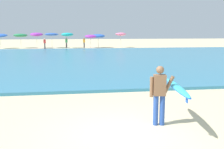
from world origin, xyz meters
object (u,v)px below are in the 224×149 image
(beach_umbrella_2, at_px, (36,34))
(beach_umbrella_3, at_px, (52,34))
(surfer_with_board, at_px, (167,90))
(beach_umbrella_0, at_px, (0,36))
(beachgoer_near_row_left, at_px, (45,43))
(beachgoer_near_row_right, at_px, (84,43))
(beach_umbrella_6, at_px, (98,36))
(beachgoer_near_row_mid, at_px, (66,43))
(beach_umbrella_1, at_px, (20,35))
(beach_umbrella_5, at_px, (91,36))
(beach_umbrella_7, at_px, (121,34))
(beach_umbrella_4, at_px, (67,35))

(beach_umbrella_2, distance_m, beach_umbrella_3, 2.32)
(surfer_with_board, height_order, beach_umbrella_0, beach_umbrella_0)
(beachgoer_near_row_left, distance_m, beachgoer_near_row_right, 6.12)
(beach_umbrella_2, height_order, beach_umbrella_6, beach_umbrella_2)
(beach_umbrella_6, xyz_separation_m, beachgoer_near_row_mid, (-5.09, 0.03, -1.02))
(beach_umbrella_1, bearing_deg, beachgoer_near_row_mid, -3.75)
(beachgoer_near_row_mid, bearing_deg, beach_umbrella_5, -10.80)
(beachgoer_near_row_right, bearing_deg, beachgoer_near_row_left, -168.27)
(beach_umbrella_7, distance_m, beachgoer_near_row_mid, 8.82)
(beach_umbrella_4, bearing_deg, beach_umbrella_6, 7.79)
(beach_umbrella_2, height_order, beach_umbrella_5, beach_umbrella_2)
(beach_umbrella_3, bearing_deg, surfer_with_board, -80.72)
(surfer_with_board, distance_m, beach_umbrella_1, 37.89)
(surfer_with_board, bearing_deg, beach_umbrella_6, 87.67)
(surfer_with_board, bearing_deg, beachgoer_near_row_right, 91.36)
(beach_umbrella_6, bearing_deg, beach_umbrella_3, 178.05)
(beachgoer_near_row_left, xyz_separation_m, beachgoer_near_row_right, (5.99, 1.24, 0.00))
(beach_umbrella_1, bearing_deg, beach_umbrella_7, -2.66)
(beach_umbrella_5, bearing_deg, beachgoer_near_row_right, 159.65)
(beach_umbrella_0, distance_m, beachgoer_near_row_mid, 10.04)
(beach_umbrella_4, bearing_deg, beach_umbrella_5, -0.33)
(beach_umbrella_4, bearing_deg, beach_umbrella_3, 159.35)
(beach_umbrella_1, xyz_separation_m, beach_umbrella_2, (2.52, -0.75, 0.15))
(beach_umbrella_0, bearing_deg, beach_umbrella_6, 0.16)
(beach_umbrella_4, height_order, beachgoer_near_row_right, beach_umbrella_4)
(beach_umbrella_4, distance_m, beach_umbrella_6, 4.96)
(beach_umbrella_0, distance_m, beach_umbrella_5, 13.79)
(beach_umbrella_2, height_order, beach_umbrella_3, beach_umbrella_2)
(beach_umbrella_4, bearing_deg, beachgoer_near_row_right, 7.72)
(beach_umbrella_3, xyz_separation_m, beach_umbrella_4, (2.45, -0.92, -0.01))
(beach_umbrella_0, height_order, beachgoer_near_row_left, beach_umbrella_0)
(surfer_with_board, bearing_deg, beach_umbrella_5, 89.74)
(beach_umbrella_4, relative_size, beach_umbrella_5, 1.14)
(beach_umbrella_6, bearing_deg, beach_umbrella_5, -151.88)
(beachgoer_near_row_right, bearing_deg, beach_umbrella_6, 7.87)
(beach_umbrella_5, height_order, beach_umbrella_6, beach_umbrella_6)
(beach_umbrella_5, bearing_deg, beach_umbrella_6, 28.12)
(beachgoer_near_row_mid, xyz_separation_m, beachgoer_near_row_right, (2.79, -0.35, 0.00))
(beach_umbrella_2, distance_m, beach_umbrella_4, 4.73)
(surfer_with_board, height_order, beach_umbrella_6, beach_umbrella_6)
(beach_umbrella_6, height_order, beach_umbrella_7, beach_umbrella_7)
(surfer_with_board, relative_size, beach_umbrella_7, 1.09)
(beach_umbrella_1, distance_m, beachgoer_near_row_left, 4.51)
(beach_umbrella_5, distance_m, beach_umbrella_6, 1.47)
(surfer_with_board, xyz_separation_m, beach_umbrella_5, (0.16, 35.15, 0.79))
(beach_umbrella_1, height_order, beach_umbrella_4, beach_umbrella_4)
(beach_umbrella_6, bearing_deg, beachgoer_near_row_right, -172.13)
(surfer_with_board, relative_size, beach_umbrella_5, 1.24)
(beach_umbrella_4, height_order, beach_umbrella_7, beach_umbrella_4)
(beach_umbrella_1, distance_m, beach_umbrella_7, 15.78)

